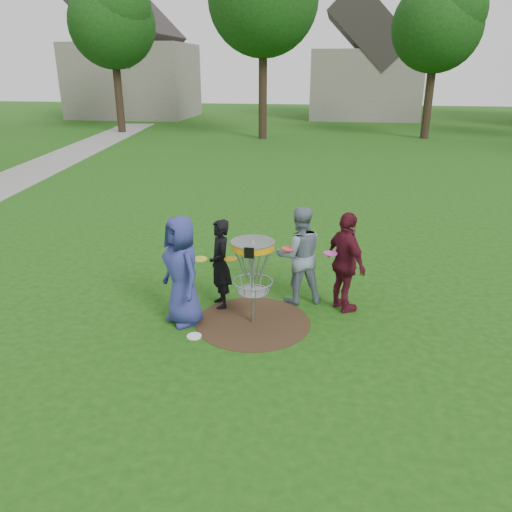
# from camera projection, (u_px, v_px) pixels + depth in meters

# --- Properties ---
(ground) EXTENTS (100.00, 100.00, 0.00)m
(ground) POSITION_uv_depth(u_px,v_px,m) (253.00, 322.00, 7.80)
(ground) COLOR #19470F
(ground) RESTS_ON ground
(dirt_patch) EXTENTS (1.80, 1.80, 0.01)m
(dirt_patch) POSITION_uv_depth(u_px,v_px,m) (253.00, 322.00, 7.80)
(dirt_patch) COLOR #47331E
(dirt_patch) RESTS_ON ground
(player_blue) EXTENTS (0.98, 0.98, 1.72)m
(player_blue) POSITION_uv_depth(u_px,v_px,m) (182.00, 271.00, 7.54)
(player_blue) COLOR navy
(player_blue) RESTS_ON ground
(player_black) EXTENTS (0.56, 0.64, 1.49)m
(player_black) POSITION_uv_depth(u_px,v_px,m) (220.00, 264.00, 8.10)
(player_black) COLOR black
(player_black) RESTS_ON ground
(player_grey) EXTENTS (0.96, 0.84, 1.66)m
(player_grey) POSITION_uv_depth(u_px,v_px,m) (299.00, 255.00, 8.24)
(player_grey) COLOR gray
(player_grey) RESTS_ON ground
(player_maroon) EXTENTS (0.87, 1.03, 1.65)m
(player_maroon) POSITION_uv_depth(u_px,v_px,m) (346.00, 263.00, 7.94)
(player_maroon) COLOR #541321
(player_maroon) RESTS_ON ground
(disc_on_grass) EXTENTS (0.22, 0.22, 0.02)m
(disc_on_grass) POSITION_uv_depth(u_px,v_px,m) (194.00, 336.00, 7.39)
(disc_on_grass) COLOR white
(disc_on_grass) RESTS_ON ground
(disc_golf_basket) EXTENTS (0.66, 0.67, 1.38)m
(disc_golf_basket) POSITION_uv_depth(u_px,v_px,m) (253.00, 262.00, 7.44)
(disc_golf_basket) COLOR #9EA0A5
(disc_golf_basket) RESTS_ON ground
(held_discs) EXTENTS (2.14, 0.98, 0.16)m
(held_discs) POSITION_uv_depth(u_px,v_px,m) (263.00, 255.00, 7.77)
(held_discs) COLOR #C7D818
(held_discs) RESTS_ON ground
(tree_row) EXTENTS (51.20, 17.42, 9.90)m
(tree_row) POSITION_uv_depth(u_px,v_px,m) (330.00, 14.00, 24.64)
(tree_row) COLOR #38281C
(tree_row) RESTS_ON ground
(house_row) EXTENTS (44.50, 10.65, 11.62)m
(house_row) POSITION_uv_depth(u_px,v_px,m) (392.00, 62.00, 36.18)
(house_row) COLOR gray
(house_row) RESTS_ON ground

